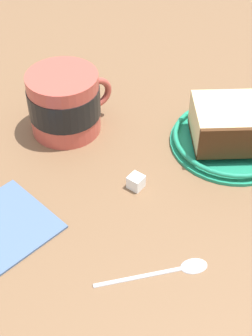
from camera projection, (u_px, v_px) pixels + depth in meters
ground_plane at (156, 170)px, 65.08cm from camera, size 125.89×125.89×2.91cm
small_plate at (231, 139)px, 66.30cm from camera, size 16.70×16.70×1.59cm
cake_slice at (235, 124)px, 64.17cm from camera, size 14.06×13.60×5.26cm
tea_mug at (65, 102)px, 66.24cm from camera, size 12.21×9.91×8.81cm
teaspoon at (176, 268)px, 51.47cm from camera, size 11.87×6.37×0.80cm
folded_napkin at (0, 227)px, 55.60cm from camera, size 12.65×12.15×0.60cm
sugar_cube at (136, 182)px, 60.17cm from camera, size 2.15×2.15×1.76cm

